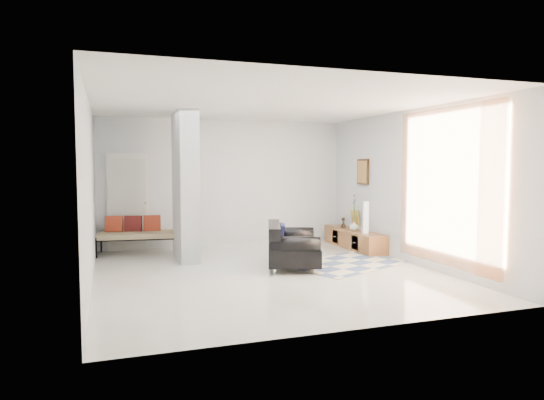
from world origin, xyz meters
name	(u,v)px	position (x,y,z in m)	size (l,w,h in m)	color
floor	(267,272)	(0.00, 0.00, 0.00)	(6.00, 6.00, 0.00)	beige
ceiling	(267,104)	(0.00, 0.00, 2.80)	(6.00, 6.00, 0.00)	white
wall_back	(225,183)	(0.00, 3.00, 1.40)	(6.00, 6.00, 0.00)	silver
wall_front	(353,203)	(0.00, -3.00, 1.40)	(6.00, 6.00, 0.00)	silver
wall_left	(90,192)	(-2.75, 0.00, 1.40)	(6.00, 6.00, 0.00)	silver
wall_right	(409,187)	(2.75, 0.00, 1.40)	(6.00, 6.00, 0.00)	silver
partition_column	(185,186)	(-1.10, 1.60, 1.40)	(0.35, 1.20, 2.80)	#AAAEB1
hallway_door	(128,202)	(-2.10, 2.96, 1.02)	(0.85, 0.06, 2.04)	white
curtain	(446,187)	(2.67, -1.15, 1.45)	(2.55, 2.55, 0.00)	#D07236
wall_art	(363,172)	(2.72, 1.63, 1.65)	(0.04, 0.45, 0.55)	#3C2610
media_console	(354,239)	(2.52, 1.64, 0.20)	(0.45, 2.06, 0.80)	brown
loveseat	(290,246)	(0.54, 0.34, 0.36)	(1.28, 1.68, 0.76)	silver
daybed	(139,233)	(-1.92, 2.48, 0.42)	(1.71, 0.89, 0.77)	black
area_rug	(347,263)	(1.60, 0.20, 0.01)	(2.14, 1.43, 0.01)	beige
cylinder_lamp	(366,217)	(2.50, 1.10, 0.73)	(0.12, 0.12, 0.65)	white
bronze_figurine	(343,223)	(2.47, 2.04, 0.51)	(0.11, 0.11, 0.22)	black
vase	(354,226)	(2.47, 1.54, 0.50)	(0.19, 0.19, 0.20)	white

